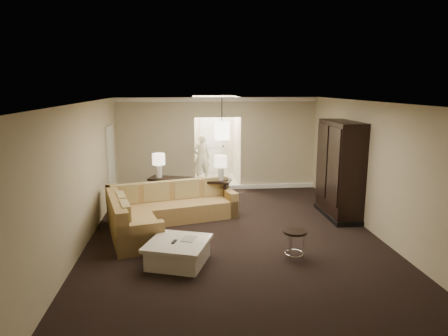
{
  "coord_description": "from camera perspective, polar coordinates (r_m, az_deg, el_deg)",
  "views": [
    {
      "loc": [
        -1.01,
        -7.92,
        3.11
      ],
      "look_at": [
        -0.09,
        1.2,
        1.23
      ],
      "focal_mm": 32.0,
      "sensor_mm": 36.0,
      "label": 1
    }
  ],
  "objects": [
    {
      "name": "wall_back",
      "position": [
        12.08,
        -0.89,
        3.45
      ],
      "size": [
        6.0,
        0.04,
        2.8
      ],
      "primitive_type": "cube",
      "color": "#C3B193",
      "rests_on": "ground"
    },
    {
      "name": "wall_front",
      "position": [
        4.39,
        8.23,
        -11.47
      ],
      "size": [
        6.0,
        0.04,
        2.8
      ],
      "primitive_type": "cube",
      "color": "#C3B193",
      "rests_on": "ground"
    },
    {
      "name": "foyer",
      "position": [
        13.42,
        -1.37,
        3.84
      ],
      "size": [
        1.44,
        2.02,
        2.8
      ],
      "color": "beige",
      "rests_on": "ground"
    },
    {
      "name": "side_door",
      "position": [
        11.09,
        -15.81,
        0.43
      ],
      "size": [
        0.05,
        0.9,
        2.1
      ],
      "primitive_type": "cube",
      "color": "silver",
      "rests_on": "ground"
    },
    {
      "name": "crown_molding",
      "position": [
        11.92,
        -0.89,
        9.76
      ],
      "size": [
        6.0,
        0.1,
        0.12
      ],
      "primitive_type": "cube",
      "color": "white",
      "rests_on": "wall_back"
    },
    {
      "name": "ground",
      "position": [
        8.57,
        1.46,
        -9.71
      ],
      "size": [
        8.0,
        8.0,
        0.0
      ],
      "primitive_type": "plane",
      "color": "black",
      "rests_on": "ground"
    },
    {
      "name": "coffee_table",
      "position": [
        7.32,
        -6.57,
        -11.82
      ],
      "size": [
        1.31,
        1.31,
        0.43
      ],
      "rotation": [
        0.0,
        0.0,
        -0.33
      ],
      "color": "beige",
      "rests_on": "ground"
    },
    {
      "name": "person",
      "position": [
        13.2,
        -3.23,
        1.84
      ],
      "size": [
        0.71,
        0.54,
        1.76
      ],
      "primitive_type": "imported",
      "rotation": [
        0.0,
        0.0,
        3.34
      ],
      "color": "beige",
      "rests_on": "ground"
    },
    {
      "name": "table_lamp_right",
      "position": [
        9.91,
        -0.47,
        0.61
      ],
      "size": [
        0.32,
        0.32,
        0.62
      ],
      "color": "silver",
      "rests_on": "console_table"
    },
    {
      "name": "pendant_light",
      "position": [
        10.73,
        -0.3,
        5.39
      ],
      "size": [
        0.38,
        0.38,
        1.09
      ],
      "color": "black",
      "rests_on": "ceiling"
    },
    {
      "name": "ceiling",
      "position": [
        7.99,
        1.56,
        9.35
      ],
      "size": [
        6.0,
        8.0,
        0.02
      ],
      "primitive_type": "cube",
      "color": "white",
      "rests_on": "wall_back"
    },
    {
      "name": "console_table",
      "position": [
        10.26,
        -4.91,
        -3.3
      ],
      "size": [
        2.15,
        1.05,
        0.81
      ],
      "rotation": [
        0.0,
        0.0,
        -0.29
      ],
      "color": "black",
      "rests_on": "ground"
    },
    {
      "name": "baseboard",
      "position": [
        12.29,
        -0.85,
        -2.78
      ],
      "size": [
        6.0,
        0.1,
        0.12
      ],
      "primitive_type": "cube",
      "color": "white",
      "rests_on": "ground"
    },
    {
      "name": "sectional_sofa",
      "position": [
        9.16,
        -8.96,
        -6.07
      ],
      "size": [
        3.13,
        2.97,
        0.89
      ],
      "rotation": [
        0.0,
        0.0,
        0.26
      ],
      "color": "brown",
      "rests_on": "ground"
    },
    {
      "name": "table_lamp_left",
      "position": [
        10.34,
        -9.31,
        0.92
      ],
      "size": [
        0.32,
        0.32,
        0.62
      ],
      "color": "silver",
      "rests_on": "console_table"
    },
    {
      "name": "wall_left",
      "position": [
        8.34,
        -19.4,
        -0.92
      ],
      "size": [
        0.04,
        8.0,
        2.8
      ],
      "primitive_type": "cube",
      "color": "#C3B193",
      "rests_on": "ground"
    },
    {
      "name": "wall_right",
      "position": [
        9.04,
        20.73,
        -0.08
      ],
      "size": [
        0.04,
        8.0,
        2.8
      ],
      "primitive_type": "cube",
      "color": "#C3B193",
      "rests_on": "ground"
    },
    {
      "name": "drink_table",
      "position": [
        7.52,
        10.07,
        -9.9
      ],
      "size": [
        0.43,
        0.43,
        0.53
      ],
      "rotation": [
        0.0,
        0.0,
        -0.14
      ],
      "color": "black",
      "rests_on": "ground"
    },
    {
      "name": "armoire",
      "position": [
        9.94,
        16.25,
        -0.49
      ],
      "size": [
        0.69,
        1.61,
        2.32
      ],
      "color": "black",
      "rests_on": "ground"
    }
  ]
}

